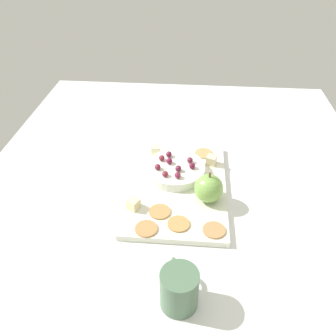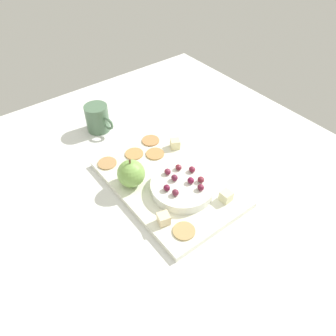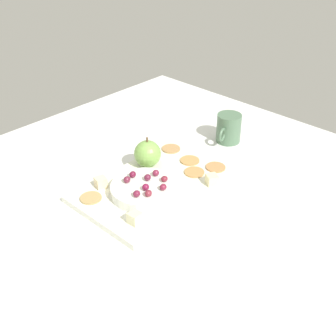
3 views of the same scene
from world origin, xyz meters
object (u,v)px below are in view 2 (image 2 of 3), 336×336
object	(u,v)px
cracker_2	(134,154)
grape_8	(191,180)
serving_dish	(182,187)
grape_6	(169,171)
cheese_cube_2	(164,219)
grape_3	(192,169)
grape_1	(166,187)
grape_7	(201,180)
cracker_3	(107,163)
grape_5	(175,193)
grape_2	(201,187)
cracker_1	(155,154)
apple_whole	(131,173)
cracker_0	(184,231)
grape_0	(178,167)
cup	(98,118)
grape_4	(175,178)
cheese_cube_0	(175,144)
cracker_4	(151,141)
cheese_cube_1	(226,196)
platter	(169,183)

from	to	relation	value
cracker_2	grape_8	world-z (taller)	grape_8
serving_dish	grape_6	size ratio (longest dim) A/B	9.12
cheese_cube_2	grape_3	world-z (taller)	grape_3
grape_1	grape_7	xyz separation A→B (cm)	(3.13, 8.28, -0.03)
cracker_2	cracker_3	size ratio (longest dim) A/B	1.00
cracker_3	grape_5	distance (cm)	22.82
cheese_cube_2	cracker_3	world-z (taller)	cheese_cube_2
grape_1	grape_2	size ratio (longest dim) A/B	1.00
cracker_1	cracker_3	size ratio (longest dim) A/B	1.00
grape_2	apple_whole	bearing A→B (deg)	-142.43
cracker_2	grape_3	size ratio (longest dim) A/B	2.93
cracker_0	grape_0	world-z (taller)	grape_0
cheese_cube_2	cup	distance (cm)	42.47
grape_4	grape_2	bearing A→B (deg)	24.59
cheese_cube_0	grape_5	world-z (taller)	grape_5
grape_6	cup	world-z (taller)	cup
apple_whole	grape_3	bearing A→B (deg)	59.03
grape_5	grape_6	distance (cm)	7.52
cracker_4	grape_1	bearing A→B (deg)	-25.53
cheese_cube_1	cracker_4	size ratio (longest dim) A/B	0.51
cracker_4	grape_3	size ratio (longest dim) A/B	2.93
cracker_0	grape_2	xyz separation A→B (cm)	(-5.61, 9.70, 3.02)
grape_6	cracker_4	bearing A→B (deg)	160.92
grape_4	cheese_cube_2	bearing A→B (deg)	-50.92
cracker_1	cheese_cube_0	bearing A→B (deg)	81.36
platter	cracker_3	distance (cm)	17.93
cracker_1	grape_5	world-z (taller)	grape_5
apple_whole	grape_6	distance (cm)	9.47
cracker_2	grape_7	bearing A→B (deg)	15.54
apple_whole	grape_6	world-z (taller)	apple_whole
cheese_cube_0	grape_5	xyz separation A→B (cm)	(16.03, -12.73, 1.96)
serving_dish	cracker_2	bearing A→B (deg)	-173.99
apple_whole	serving_dish	bearing A→B (deg)	41.72
cup	cheese_cube_0	bearing A→B (deg)	27.99
cheese_cube_0	grape_6	size ratio (longest dim) A/B	1.49
serving_dish	cracker_3	xyz separation A→B (cm)	(-19.88, -9.88, -1.02)
grape_7	cup	bearing A→B (deg)	-169.95
grape_8	cracker_2	bearing A→B (deg)	-169.49
platter	grape_3	bearing A→B (deg)	61.32
cheese_cube_2	cracker_1	distance (cm)	23.67
apple_whole	cheese_cube_1	distance (cm)	23.77
cracker_4	grape_7	world-z (taller)	grape_7
grape_5	apple_whole	bearing A→B (deg)	-157.20
grape_5	grape_3	bearing A→B (deg)	113.73
cheese_cube_0	cracker_1	distance (cm)	6.52
grape_4	cup	distance (cm)	34.85
cheese_cube_2	cracker_4	size ratio (longest dim) A/B	0.51
grape_2	platter	bearing A→B (deg)	-162.97
platter	cracker_1	distance (cm)	11.08
platter	grape_7	size ratio (longest dim) A/B	21.61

